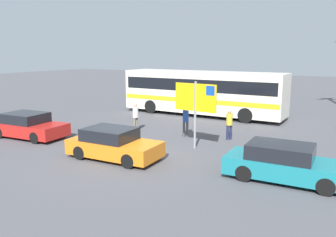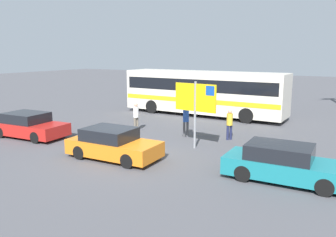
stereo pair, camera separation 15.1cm
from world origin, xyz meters
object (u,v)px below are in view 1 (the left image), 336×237
ferry_sign (196,100)px  car_orange (113,144)px  car_red (28,126)px  pedestrian_crossing_lot (186,118)px  car_teal (285,163)px  pedestrian_near_sign (229,122)px  pedestrian_by_bus (135,115)px  bus_front_coach (202,91)px

ferry_sign → car_orange: (-2.35, -3.27, -1.69)m
car_red → pedestrian_crossing_lot: 8.51m
car_teal → pedestrian_near_sign: bearing=127.4°
car_teal → pedestrian_crossing_lot: bearing=144.6°
ferry_sign → car_orange: ferry_sign is taller
car_teal → pedestrian_crossing_lot: pedestrian_crossing_lot is taller
pedestrian_by_bus → bus_front_coach: bearing=-86.4°
bus_front_coach → pedestrian_crossing_lot: size_ratio=6.71×
car_red → pedestrian_near_sign: pedestrian_near_sign is taller
car_red → car_teal: size_ratio=0.98×
bus_front_coach → car_red: bus_front_coach is taller
car_teal → bus_front_coach: bearing=125.5°
pedestrian_crossing_lot → car_teal: bearing=22.8°
bus_front_coach → car_teal: 13.30m
pedestrian_by_bus → pedestrian_crossing_lot: 3.22m
ferry_sign → car_orange: 4.36m
ferry_sign → pedestrian_by_bus: (-4.67, 1.59, -1.36)m
bus_front_coach → pedestrian_crossing_lot: bearing=-72.4°
pedestrian_near_sign → ferry_sign: bearing=115.0°
bus_front_coach → pedestrian_by_bus: size_ratio=7.15×
car_teal → pedestrian_by_bus: (-9.29, 3.80, 0.33)m
car_red → pedestrian_crossing_lot: (7.30, 4.36, 0.41)m
car_red → pedestrian_by_bus: bearing=41.4°
car_teal → pedestrian_by_bus: 10.05m
car_orange → pedestrian_by_bus: (-2.32, 4.86, 0.33)m
car_orange → pedestrian_near_sign: pedestrian_near_sign is taller
ferry_sign → car_red: ferry_sign is taller
car_orange → ferry_sign: bearing=51.6°
car_teal → pedestrian_crossing_lot: (-6.08, 3.95, 0.41)m
car_orange → car_teal: (6.97, 1.05, 0.00)m
bus_front_coach → pedestrian_by_bus: bearing=-99.8°
pedestrian_near_sign → pedestrian_by_bus: size_ratio=0.98×
ferry_sign → pedestrian_crossing_lot: ferry_sign is taller
bus_front_coach → pedestrian_crossing_lot: (2.06, -6.50, -0.74)m
car_orange → pedestrian_near_sign: (3.13, 5.67, 0.31)m
pedestrian_by_bus → ferry_sign: bearing=174.6°
bus_front_coach → car_red: 12.11m
ferry_sign → pedestrian_near_sign: ferry_sign is taller
car_teal → car_red: bearing=179.4°
car_red → car_orange: 6.43m
pedestrian_near_sign → pedestrian_by_bus: pedestrian_by_bus is taller
bus_front_coach → car_orange: size_ratio=2.88×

